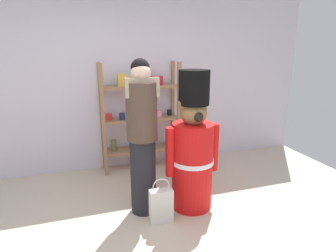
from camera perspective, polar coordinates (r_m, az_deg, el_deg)
The scene contains 5 objects.
back_wall at distance 4.40m, azimuth -10.99°, elevation 8.31°, with size 6.40×0.12×2.60m, color silver.
merchandise_shelf at distance 4.33m, azimuth -5.51°, elevation 1.89°, with size 1.18×0.35×1.63m.
teddy_bear_guard at distance 3.24m, azimuth 4.95°, elevation -4.88°, with size 0.64×0.48×1.60m.
person_shopper at distance 3.08m, azimuth -5.18°, elevation -2.11°, with size 0.35×0.33×1.72m.
shopping_bag at distance 3.16m, azimuth -1.37°, elevation -15.54°, with size 0.25×0.11×0.51m.
Camera 1 is at (-0.52, -2.14, 1.82)m, focal length 30.45 mm.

